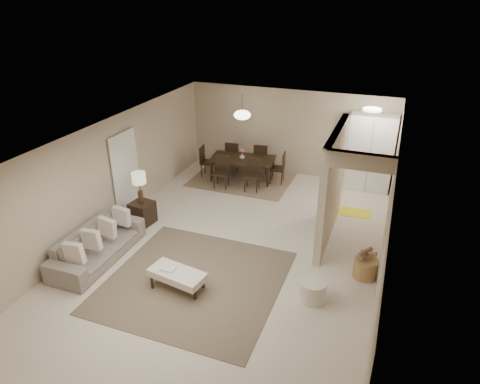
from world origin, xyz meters
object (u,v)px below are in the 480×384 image
at_px(sofa, 97,245).
at_px(side_table, 143,213).
at_px(wicker_basket, 365,268).
at_px(ottoman_bench, 177,275).
at_px(pantry_cabinet, 370,153).
at_px(dining_table, 242,169).
at_px(round_pouf, 313,290).

distance_m(sofa, side_table, 1.60).
xyz_separation_m(sofa, wicker_basket, (5.20, 1.30, -0.13)).
bearing_deg(side_table, ottoman_bench, -44.39).
distance_m(pantry_cabinet, side_table, 6.16).
relative_size(sofa, side_table, 4.18).
distance_m(side_table, dining_table, 3.47).
bearing_deg(sofa, side_table, -2.74).
bearing_deg(round_pouf, ottoman_bench, -166.54).
bearing_deg(dining_table, wicker_basket, -49.72).
bearing_deg(sofa, wicker_basket, -76.94).
height_order(ottoman_bench, side_table, side_table).
bearing_deg(pantry_cabinet, sofa, -131.38).
relative_size(ottoman_bench, dining_table, 0.62).
xyz_separation_m(ottoman_bench, dining_table, (-0.63, 5.11, 0.02)).
relative_size(wicker_basket, dining_table, 0.25).
xyz_separation_m(wicker_basket, dining_table, (-3.84, 3.52, 0.13)).
relative_size(round_pouf, wicker_basket, 1.11).
xyz_separation_m(pantry_cabinet, dining_table, (-3.44, -0.63, -0.73)).
height_order(pantry_cabinet, sofa, pantry_cabinet).
bearing_deg(side_table, dining_table, 67.83).
relative_size(side_table, dining_table, 0.29).
bearing_deg(wicker_basket, ottoman_bench, -153.55).
distance_m(sofa, ottoman_bench, 2.01).
bearing_deg(ottoman_bench, sofa, -179.24).
relative_size(sofa, round_pouf, 4.45).
bearing_deg(round_pouf, dining_table, 123.77).
bearing_deg(side_table, pantry_cabinet, 39.03).
relative_size(round_pouf, dining_table, 0.28).
relative_size(sofa, ottoman_bench, 1.99).
xyz_separation_m(sofa, ottoman_bench, (1.99, -0.30, -0.02)).
bearing_deg(ottoman_bench, pantry_cabinet, 73.27).
bearing_deg(ottoman_bench, wicker_basket, 35.79).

